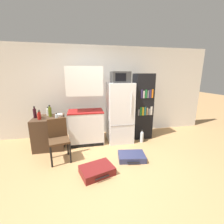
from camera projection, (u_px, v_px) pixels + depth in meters
ground_plane at (115, 169)px, 2.91m from camera, size 24.00×24.00×0.00m
wall_back at (107, 91)px, 4.54m from camera, size 6.40×0.10×2.59m
side_table at (49, 132)px, 3.74m from camera, size 0.70×0.68×0.78m
kitchen_hutch at (86, 109)px, 3.85m from camera, size 0.89×0.57×1.98m
refrigerator at (120, 113)px, 4.03m from camera, size 0.65×0.65×1.59m
microwave at (120, 77)px, 3.80m from camera, size 0.46×0.42×0.28m
bookshelf at (142, 107)px, 4.24m from camera, size 0.51×0.41×1.82m
bottle_ketchup_red at (39, 116)px, 3.46m from camera, size 0.08×0.08×0.20m
bottle_amber_beer at (39, 115)px, 3.57m from camera, size 0.06×0.06×0.20m
bottle_milk_white at (48, 112)px, 3.81m from camera, size 0.09×0.09×0.22m
bottle_clear_short at (57, 117)px, 3.46m from camera, size 0.07×0.07×0.15m
bottle_olive_oil at (50, 112)px, 3.69m from camera, size 0.08×0.08×0.29m
bottle_wine_dark at (35, 113)px, 3.58m from camera, size 0.08×0.08×0.28m
bowl at (59, 115)px, 3.78m from camera, size 0.18×0.18×0.05m
chair at (58, 136)px, 3.16m from camera, size 0.48×0.48×0.89m
suitcase_large_flat at (132, 157)px, 3.24m from camera, size 0.62×0.49×0.12m
suitcase_small_flat at (97, 170)px, 2.76m from camera, size 0.68×0.58×0.15m
water_bottle_front at (142, 137)px, 4.06m from camera, size 0.09×0.09×0.35m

